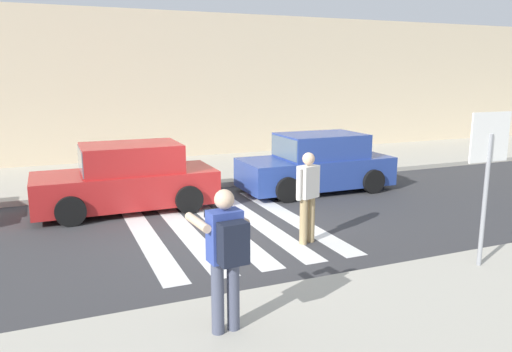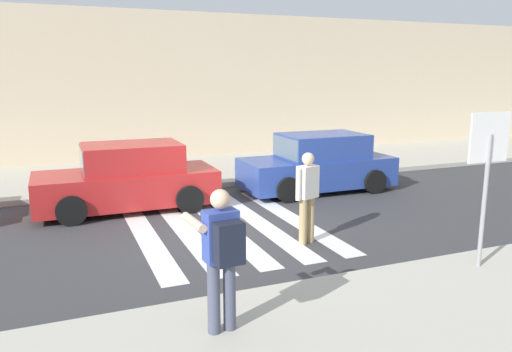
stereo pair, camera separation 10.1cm
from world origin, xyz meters
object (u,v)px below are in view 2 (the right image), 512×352
Objects in this scene: pedestrian_crossing at (307,193)px; stop_sign at (488,156)px; photographer_with_backpack at (222,249)px; parked_car_blue at (318,164)px; parked_car_red at (128,179)px.

stop_sign is at bearing -52.15° from pedestrian_crossing.
stop_sign is 1.41× the size of photographer_with_backpack.
stop_sign is 3.12m from pedestrian_crossing.
pedestrian_crossing is 0.42× the size of parked_car_blue.
parked_car_blue is at bearing 53.00° from photographer_with_backpack.
photographer_with_backpack is at bearing -127.00° from parked_car_blue.
pedestrian_crossing is at bearing 47.12° from photographer_with_backpack.
stop_sign is 7.67m from parked_car_red.
photographer_with_backpack is 3.80m from pedestrian_crossing.
photographer_with_backpack is 6.51m from parked_car_red.
photographer_with_backpack is at bearing -88.68° from parked_car_red.
parked_car_blue is at bearing -0.00° from parked_car_red.
stop_sign is 6.19m from parked_car_blue.
parked_car_red is (-2.73, 3.71, -0.25)m from pedestrian_crossing.
photographer_with_backpack is 0.42× the size of parked_car_red.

